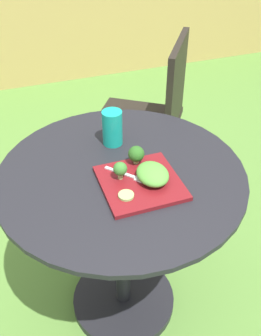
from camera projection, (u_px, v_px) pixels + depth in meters
ground_plane at (124, 301)px, 1.70m from camera, size 12.00×12.00×0.00m
bamboo_fence at (28, 4)px, 3.03m from camera, size 8.00×0.08×1.35m
patio_table at (122, 233)px, 1.43m from camera, size 0.82×0.82×0.74m
patio_chair at (153, 111)px, 1.99m from camera, size 0.61×0.61×0.90m
salad_plate at (140, 183)px, 1.19m from camera, size 0.24×0.24×0.01m
drinking_glass at (112, 129)px, 1.34m from camera, size 0.07×0.07×0.13m
fork at (131, 176)px, 1.20m from camera, size 0.12×0.13×0.00m
lettuce_mound at (153, 174)px, 1.18m from camera, size 0.10×0.12×0.05m
broccoli_floret_0 at (136, 154)px, 1.24m from camera, size 0.05×0.05×0.06m
broccoli_floret_1 at (120, 169)px, 1.18m from camera, size 0.04×0.04×0.06m
cucumber_slice_0 at (126, 195)px, 1.13m from camera, size 0.05×0.05×0.01m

